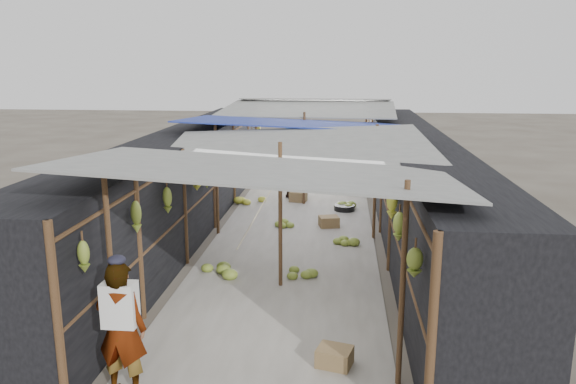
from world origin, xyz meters
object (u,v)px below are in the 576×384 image
(crate_near, at_px, (335,357))
(shopper_blue, at_px, (299,167))
(vendor_elderly, at_px, (121,328))
(black_basin, at_px, (344,208))
(vendor_seated, at_px, (363,179))

(crate_near, height_order, shopper_blue, shopper_blue)
(shopper_blue, bearing_deg, vendor_elderly, -125.84)
(vendor_elderly, bearing_deg, shopper_blue, -92.54)
(black_basin, distance_m, vendor_seated, 2.29)
(black_basin, xyz_separation_m, shopper_blue, (-1.34, 1.49, 0.82))
(shopper_blue, xyz_separation_m, vendor_seated, (1.90, 0.70, -0.45))
(vendor_elderly, height_order, shopper_blue, shopper_blue)
(black_basin, bearing_deg, crate_near, -90.95)
(vendor_elderly, xyz_separation_m, shopper_blue, (1.31, 10.36, 0.06))
(crate_near, distance_m, vendor_elderly, 2.74)
(crate_near, bearing_deg, shopper_blue, 112.51)
(crate_near, height_order, vendor_seated, vendor_seated)
(black_basin, relative_size, vendor_elderly, 0.33)
(vendor_seated, bearing_deg, black_basin, -12.25)
(vendor_elderly, relative_size, vendor_seated, 1.87)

